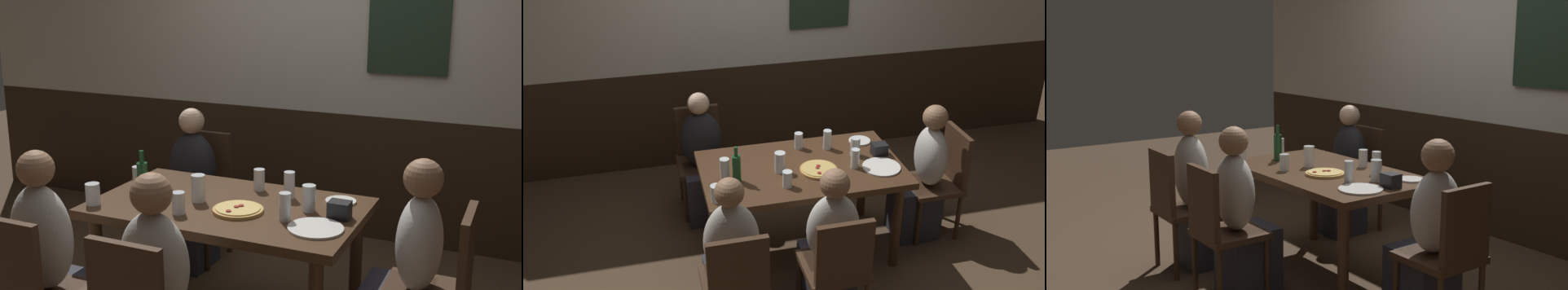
% 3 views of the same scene
% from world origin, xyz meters
% --- Properties ---
extents(wall_back, '(6.40, 0.13, 2.60)m').
position_xyz_m(wall_back, '(0.00, 1.65, 1.30)').
color(wall_back, '#332316').
rests_on(wall_back, ground_plane).
extents(dining_table, '(1.45, 0.85, 0.74)m').
position_xyz_m(dining_table, '(0.00, 0.00, 0.65)').
color(dining_table, '#472D1C').
rests_on(dining_table, ground_plane).
extents(chair_left_far, '(0.40, 0.40, 0.88)m').
position_xyz_m(chair_left_far, '(-0.64, 0.84, 0.50)').
color(chair_left_far, '#422B1C').
rests_on(chair_left_far, ground_plane).
extents(chair_head_east, '(0.40, 0.40, 0.88)m').
position_xyz_m(chair_head_east, '(1.14, 0.00, 0.50)').
color(chair_head_east, '#422B1C').
rests_on(chair_head_east, ground_plane).
extents(chair_left_near, '(0.40, 0.40, 0.88)m').
position_xyz_m(chair_left_near, '(-0.64, -0.84, 0.50)').
color(chair_left_near, '#422B1C').
rests_on(chair_left_near, ground_plane).
extents(person_left_far, '(0.34, 0.37, 1.09)m').
position_xyz_m(person_left_far, '(-0.64, 0.68, 0.45)').
color(person_left_far, '#2D2D38').
rests_on(person_left_far, ground_plane).
extents(person_head_east, '(0.37, 0.34, 1.11)m').
position_xyz_m(person_head_east, '(0.98, 0.00, 0.47)').
color(person_head_east, '#2D2D38').
rests_on(person_head_east, ground_plane).
extents(person_left_near, '(0.34, 0.37, 1.15)m').
position_xyz_m(person_left_near, '(-0.64, -0.68, 0.48)').
color(person_left_near, '#2D2D38').
rests_on(person_left_near, ground_plane).
extents(pizza, '(0.27, 0.27, 0.03)m').
position_xyz_m(pizza, '(0.10, -0.09, 0.75)').
color(pizza, tan).
rests_on(pizza, dining_table).
extents(beer_glass_tall, '(0.06, 0.06, 0.13)m').
position_xyz_m(beer_glass_tall, '(0.06, 0.29, 0.79)').
color(beer_glass_tall, silver).
rests_on(beer_glass_tall, dining_table).
extents(pint_glass_pale, '(0.06, 0.06, 0.14)m').
position_xyz_m(pint_glass_pale, '(0.37, -0.10, 0.81)').
color(pint_glass_pale, silver).
rests_on(pint_glass_pale, dining_table).
extents(tumbler_short, '(0.07, 0.07, 0.14)m').
position_xyz_m(tumbler_short, '(0.44, 0.07, 0.81)').
color(tumbler_short, silver).
rests_on(tumbler_short, dining_table).
extents(pint_glass_amber, '(0.06, 0.06, 0.15)m').
position_xyz_m(pint_glass_amber, '(0.27, 0.23, 0.81)').
color(pint_glass_amber, silver).
rests_on(pint_glass_amber, dining_table).
extents(pint_glass_stout, '(0.08, 0.08, 0.15)m').
position_xyz_m(pint_glass_stout, '(-0.17, -0.03, 0.80)').
color(pint_glass_stout, silver).
rests_on(pint_glass_stout, dining_table).
extents(beer_glass_half, '(0.07, 0.07, 0.12)m').
position_xyz_m(beer_glass_half, '(-0.17, -0.24, 0.79)').
color(beer_glass_half, silver).
rests_on(beer_glass_half, dining_table).
extents(highball_clear, '(0.08, 0.08, 0.12)m').
position_xyz_m(highball_clear, '(-0.66, -0.30, 0.79)').
color(highball_clear, silver).
rests_on(highball_clear, dining_table).
extents(tumbler_water, '(0.07, 0.07, 0.15)m').
position_xyz_m(tumbler_water, '(-0.56, -0.02, 0.81)').
color(tumbler_water, silver).
rests_on(tumbler_water, dining_table).
extents(beer_bottle_green, '(0.06, 0.06, 0.27)m').
position_xyz_m(beer_bottle_green, '(-0.49, -0.09, 0.85)').
color(beer_bottle_green, '#194723').
rests_on(beer_bottle_green, dining_table).
extents(plate_white_large, '(0.28, 0.28, 0.01)m').
position_xyz_m(plate_white_large, '(0.55, -0.16, 0.75)').
color(plate_white_large, white).
rests_on(plate_white_large, dining_table).
extents(plate_white_small, '(0.17, 0.17, 0.01)m').
position_xyz_m(plate_white_small, '(0.55, 0.27, 0.75)').
color(plate_white_small, white).
rests_on(plate_white_small, dining_table).
extents(condiment_caddy, '(0.11, 0.09, 0.09)m').
position_xyz_m(condiment_caddy, '(0.61, 0.04, 0.79)').
color(condiment_caddy, black).
rests_on(condiment_caddy, dining_table).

